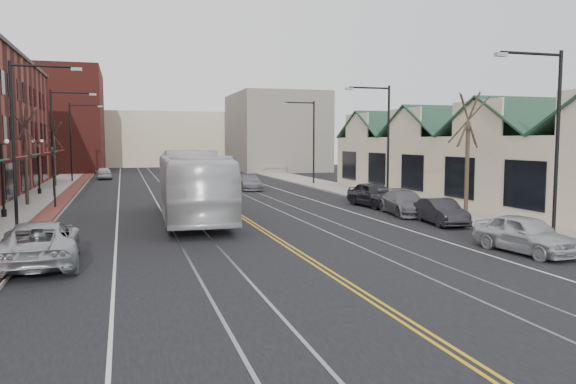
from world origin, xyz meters
TOP-DOWN VIEW (x-y plane):
  - ground at (0.00, 0.00)m, footprint 160.00×160.00m
  - sidewalk_left at (-12.00, 20.00)m, footprint 4.00×120.00m
  - sidewalk_right at (12.00, 20.00)m, footprint 4.00×120.00m
  - building_right at (18.00, 20.00)m, footprint 8.00×36.00m
  - backdrop_left at (-16.00, 70.00)m, footprint 14.00×18.00m
  - backdrop_mid at (0.00, 85.00)m, footprint 22.00×14.00m
  - backdrop_right at (15.00, 65.00)m, footprint 12.00×16.00m
  - streetlight_l_1 at (-11.05, 16.00)m, footprint 3.33×0.25m
  - streetlight_l_2 at (-11.05, 32.00)m, footprint 3.33×0.25m
  - streetlight_l_3 at (-11.05, 48.00)m, footprint 3.33×0.25m
  - streetlight_r_0 at (11.05, 6.00)m, footprint 3.33×0.25m
  - streetlight_r_1 at (11.05, 22.00)m, footprint 3.33×0.25m
  - streetlight_r_2 at (11.05, 38.00)m, footprint 3.33×0.25m
  - lamppost_l_2 at (-12.80, 20.00)m, footprint 0.84×0.28m
  - lamppost_l_3 at (-12.80, 34.00)m, footprint 0.84×0.28m
  - tree_left_near at (-12.50, 26.00)m, footprint 1.78×1.37m
  - tree_left_far at (-12.50, 42.00)m, footprint 1.66×1.28m
  - tree_right_mid at (12.50, 14.00)m, footprint 1.90×1.46m
  - traffic_signal at (-10.60, 24.00)m, footprint 0.18×0.15m
  - transit_bus at (-2.82, 16.79)m, footprint 3.72×13.70m
  - parked_suv at (-9.30, 7.06)m, footprint 2.91×5.78m
  - parked_car_a at (8.42, 4.03)m, footprint 2.29×4.57m
  - parked_car_b at (9.30, 11.46)m, footprint 1.87×4.19m
  - parked_car_c at (9.30, 15.38)m, footprint 2.63×5.11m
  - parked_car_d at (9.30, 19.53)m, footprint 2.36×4.91m
  - distant_car_left at (-1.28, 38.80)m, footprint 1.84×4.16m
  - distant_car_right at (4.26, 33.97)m, footprint 2.13×4.55m
  - distant_car_far at (-8.50, 51.87)m, footprint 1.96×4.26m

SIDE VIEW (x-z plane):
  - ground at x=0.00m, z-range 0.00..0.00m
  - sidewalk_left at x=-12.00m, z-range 0.00..0.15m
  - sidewalk_right at x=12.00m, z-range 0.00..0.15m
  - distant_car_right at x=4.26m, z-range 0.00..1.28m
  - distant_car_left at x=-1.28m, z-range 0.00..1.33m
  - parked_car_b at x=9.30m, z-range 0.00..1.34m
  - distant_car_far at x=-8.50m, z-range 0.00..1.41m
  - parked_car_c at x=9.30m, z-range 0.00..1.42m
  - parked_car_a at x=8.42m, z-range 0.00..1.50m
  - parked_suv at x=-9.30m, z-range 0.00..1.57m
  - parked_car_d at x=9.30m, z-range 0.00..1.62m
  - transit_bus at x=-2.82m, z-range 0.00..3.78m
  - lamppost_l_2 at x=-12.80m, z-range 0.07..4.34m
  - lamppost_l_3 at x=-12.80m, z-range 0.07..4.34m
  - building_right at x=18.00m, z-range 0.00..4.60m
  - traffic_signal at x=-10.60m, z-range 0.45..4.25m
  - tree_left_far at x=-12.50m, z-range 0.26..6.29m
  - tree_left_near at x=-12.50m, z-range 0.27..6.75m
  - tree_right_mid at x=12.50m, z-range 0.28..7.22m
  - backdrop_mid at x=0.00m, z-range 0.00..9.00m
  - streetlight_l_1 at x=-11.05m, z-range 1.03..9.03m
  - streetlight_l_2 at x=-11.05m, z-range 1.03..9.03m
  - streetlight_l_3 at x=-11.05m, z-range 1.03..9.03m
  - streetlight_r_0 at x=11.05m, z-range 1.03..9.03m
  - streetlight_r_1 at x=11.05m, z-range 1.03..9.03m
  - streetlight_r_2 at x=11.05m, z-range 1.03..9.03m
  - backdrop_right at x=15.00m, z-range 0.00..11.00m
  - backdrop_left at x=-16.00m, z-range 0.00..14.00m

